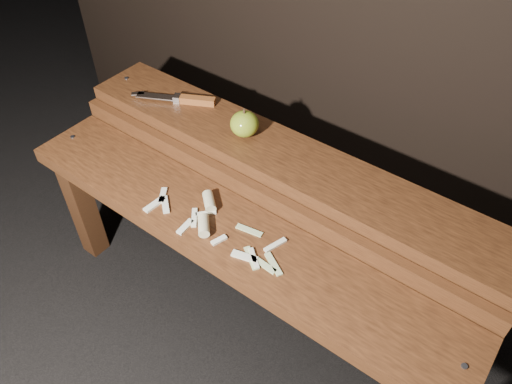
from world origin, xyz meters
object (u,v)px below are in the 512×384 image
Objects in this scene: bench_rear_tier at (281,179)px; knife at (187,99)px; bench_front_tier at (225,249)px; apple at (245,124)px.

bench_rear_tier is 0.35m from knife.
bench_front_tier is at bearing -36.51° from knife.
bench_front_tier is 0.44m from knife.
bench_rear_tier is at bearing 90.00° from bench_front_tier.
apple is at bearing 177.93° from bench_rear_tier.
apple is (-0.12, 0.23, 0.18)m from bench_front_tier.
bench_front_tier is 1.00× the size of bench_rear_tier.
bench_front_tier is 5.40× the size of knife.
apple is at bearing -4.37° from knife.
apple is 0.22m from knife.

